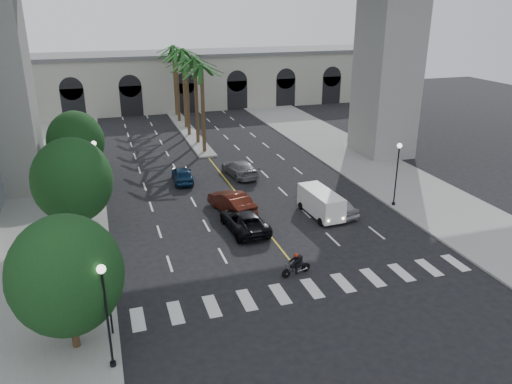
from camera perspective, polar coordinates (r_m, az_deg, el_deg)
The scene contains 28 objects.
ground at distance 31.00m, azimuth 5.31°, elevation -9.52°, with size 140.00×140.00×0.00m, color black.
sidewalk_left at distance 42.65m, azimuth -22.10°, elevation -2.15°, with size 8.00×100.00×0.15m, color gray.
sidewalk_right at distance 49.68m, azimuth 14.63°, elevation 1.90°, with size 8.00×100.00×0.15m, color gray.
median at distance 65.30m, azimuth -7.77°, elevation 6.89°, with size 2.00×24.00×0.20m, color gray.
pier_building at distance 81.03m, azimuth -10.15°, elevation 12.46°, with size 71.00×10.50×8.50m.
palm_a at distance 54.00m, azimuth -6.25°, elevation 13.77°, with size 3.20×3.20×10.30m.
palm_b at distance 57.88m, azimuth -7.01°, elevation 14.49°, with size 3.20×3.20×10.60m.
palm_c at distance 61.79m, azimuth -8.01°, elevation 14.40°, with size 3.20×3.20×10.10m.
palm_d at distance 65.70m, azimuth -8.38°, elevation 15.40°, with size 3.20×3.20×10.90m.
palm_e at distance 69.63m, azimuth -9.16°, elevation 15.28°, with size 3.20×3.20×10.40m.
palm_f at distance 73.59m, azimuth -9.45°, elevation 15.76°, with size 3.20×3.20×10.70m.
street_tree_near at distance 24.52m, azimuth -20.89°, elevation -8.89°, with size 5.20×5.20×6.89m.
street_tree_mid at distance 36.40m, azimuth -20.26°, elevation 1.24°, with size 5.44×5.44×7.21m.
street_tree_far at distance 48.00m, azimuth -19.90°, elevation 5.45°, with size 5.04×5.04×6.68m.
lamp_post_left_near at distance 23.11m, azimuth -16.76°, elevation -12.60°, with size 0.40×0.40×5.35m.
lamp_post_left_far at distance 42.36m, azimuth -17.77°, elevation 2.80°, with size 0.40×0.40×5.35m.
lamp_post_right at distance 41.27m, azimuth 15.83°, elevation 2.54°, with size 0.40×0.40×5.35m.
traffic_signal_near at distance 25.61m, azimuth -16.57°, elevation -10.92°, with size 0.25×0.18×3.65m.
traffic_signal_far at distance 29.12m, azimuth -16.87°, elevation -6.90°, with size 0.25×0.18×3.65m.
motorcycle_rider at distance 30.79m, azimuth 4.71°, elevation -8.29°, with size 2.02×0.67×1.48m.
car_a at distance 39.50m, azimuth 8.96°, elevation -1.57°, with size 1.75×4.34×1.48m, color #A5A4A9.
car_b at distance 39.51m, azimuth -2.81°, elevation -1.16°, with size 1.78×5.10×1.68m, color #48170E.
car_c at distance 36.39m, azimuth -1.35°, elevation -3.29°, with size 2.49×5.40×1.50m, color black.
car_d at distance 47.81m, azimuth -1.88°, elevation 2.72°, with size 2.14×5.26×1.53m, color slate.
car_e at distance 46.63m, azimuth -8.40°, elevation 1.99°, with size 1.74×4.34×1.48m, color navy.
cargo_van at distance 38.93m, azimuth 7.44°, elevation -1.19°, with size 2.14×4.87×2.04m.
pedestrian_a at distance 31.14m, azimuth -19.90°, elevation -8.72°, with size 0.55×0.36×1.52m, color black.
pedestrian_b at distance 33.59m, azimuth -25.03°, elevation -6.88°, with size 0.93×0.73×1.92m, color black.
Camera 1 is at (-10.82, -24.50, 15.61)m, focal length 35.00 mm.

